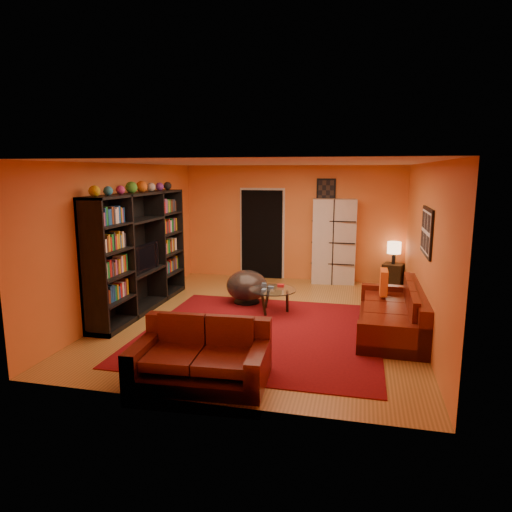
% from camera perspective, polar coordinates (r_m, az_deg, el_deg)
% --- Properties ---
extents(floor, '(6.00, 6.00, 0.00)m').
position_cam_1_polar(floor, '(7.86, 1.11, -7.75)').
color(floor, olive).
rests_on(floor, ground).
extents(ceiling, '(6.00, 6.00, 0.00)m').
position_cam_1_polar(ceiling, '(7.46, 1.18, 11.57)').
color(ceiling, white).
rests_on(ceiling, wall_back).
extents(wall_back, '(6.00, 0.00, 6.00)m').
position_cam_1_polar(wall_back, '(10.48, 4.55, 4.13)').
color(wall_back, orange).
rests_on(wall_back, floor).
extents(wall_front, '(6.00, 0.00, 6.00)m').
position_cam_1_polar(wall_front, '(4.71, -6.45, -3.87)').
color(wall_front, orange).
rests_on(wall_front, floor).
extents(wall_left, '(0.00, 6.00, 6.00)m').
position_cam_1_polar(wall_left, '(8.43, -15.75, 2.19)').
color(wall_left, orange).
rests_on(wall_left, floor).
extents(wall_right, '(0.00, 6.00, 6.00)m').
position_cam_1_polar(wall_right, '(7.45, 20.30, 0.88)').
color(wall_right, orange).
rests_on(wall_right, floor).
extents(rug, '(3.60, 3.60, 0.01)m').
position_cam_1_polar(rug, '(7.19, 0.72, -9.47)').
color(rug, '#580A0E').
rests_on(rug, floor).
extents(doorway, '(0.95, 0.10, 2.04)m').
position_cam_1_polar(doorway, '(10.60, 0.75, 2.71)').
color(doorway, black).
rests_on(doorway, floor).
extents(wall_art_right, '(0.03, 1.00, 0.70)m').
position_cam_1_polar(wall_art_right, '(7.12, 20.58, 2.87)').
color(wall_art_right, black).
rests_on(wall_art_right, wall_right).
extents(wall_art_back, '(0.42, 0.03, 0.52)m').
position_cam_1_polar(wall_art_back, '(10.32, 8.76, 8.12)').
color(wall_art_back, black).
rests_on(wall_art_back, wall_back).
extents(entertainment_unit, '(0.45, 3.00, 2.10)m').
position_cam_1_polar(entertainment_unit, '(8.36, -14.31, 0.46)').
color(entertainment_unit, black).
rests_on(entertainment_unit, floor).
extents(tv, '(0.85, 0.11, 0.49)m').
position_cam_1_polar(tv, '(8.34, -14.03, -0.15)').
color(tv, black).
rests_on(tv, entertainment_unit).
extents(sofa, '(1.02, 2.38, 0.85)m').
position_cam_1_polar(sofa, '(7.50, 17.20, -6.87)').
color(sofa, '#4A1009').
rests_on(sofa, rug).
extents(loveseat, '(1.64, 1.05, 0.85)m').
position_cam_1_polar(loveseat, '(5.65, -6.76, -12.29)').
color(loveseat, '#4A1009').
rests_on(loveseat, rug).
extents(throw_pillow, '(0.12, 0.42, 0.42)m').
position_cam_1_polar(throw_pillow, '(7.99, 15.67, -3.15)').
color(throw_pillow, orange).
rests_on(throw_pillow, sofa).
extents(coffee_table, '(0.83, 0.83, 0.41)m').
position_cam_1_polar(coffee_table, '(8.06, 2.11, -4.51)').
color(coffee_table, silver).
rests_on(coffee_table, floor).
extents(storage_cabinet, '(0.97, 0.51, 1.87)m').
position_cam_1_polar(storage_cabinet, '(10.23, 9.68, 1.80)').
color(storage_cabinet, beige).
rests_on(storage_cabinet, floor).
extents(bowl_chair, '(0.77, 0.77, 0.63)m').
position_cam_1_polar(bowl_chair, '(8.64, -1.17, -3.75)').
color(bowl_chair, black).
rests_on(bowl_chair, floor).
extents(side_table, '(0.49, 0.49, 0.50)m').
position_cam_1_polar(side_table, '(10.32, 16.71, -2.31)').
color(side_table, black).
rests_on(side_table, floor).
extents(table_lamp, '(0.29, 0.29, 0.48)m').
position_cam_1_polar(table_lamp, '(10.21, 16.89, 0.92)').
color(table_lamp, black).
rests_on(table_lamp, side_table).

